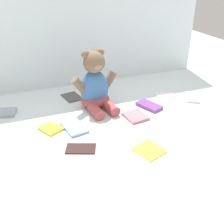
{
  "coord_description": "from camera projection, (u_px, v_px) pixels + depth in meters",
  "views": [
    {
      "loc": [
        -0.35,
        -1.02,
        0.63
      ],
      "look_at": [
        0.01,
        -0.1,
        0.1
      ],
      "focal_mm": 43.64,
      "sensor_mm": 36.0,
      "label": 1
    }
  ],
  "objects": [
    {
      "name": "ground_plane",
      "position": [
        103.0,
        122.0,
        1.25
      ],
      "size": [
        3.2,
        3.2,
        0.0
      ],
      "primitive_type": "plane",
      "color": "silver"
    },
    {
      "name": "book_case_8",
      "position": [
        4.0,
        113.0,
        1.31
      ],
      "size": [
        0.13,
        0.11,
        0.01
      ],
      "primitive_type": "cube",
      "rotation": [
        0.0,
        0.0,
        1.31
      ],
      "color": "#9197AC",
      "rests_on": "ground_plane"
    },
    {
      "name": "book_case_7",
      "position": [
        74.0,
        127.0,
        1.19
      ],
      "size": [
        0.1,
        0.15,
        0.01
      ],
      "primitive_type": "cube",
      "rotation": [
        0.0,
        0.0,
        0.17
      ],
      "color": "#87AEE3",
      "rests_on": "ground_plane"
    },
    {
      "name": "book_case_9",
      "position": [
        72.0,
        97.0,
        1.47
      ],
      "size": [
        0.11,
        0.13,
        0.01
      ],
      "primitive_type": "cube",
      "rotation": [
        0.0,
        0.0,
        0.2
      ],
      "color": "#4C4740",
      "rests_on": "ground_plane"
    },
    {
      "name": "backdrop_drape",
      "position": [
        72.0,
        29.0,
        1.5
      ],
      "size": [
        1.59,
        0.03,
        0.64
      ],
      "primitive_type": "cube",
      "color": "white",
      "rests_on": "ground_plane"
    },
    {
      "name": "teddy_bear",
      "position": [
        95.0,
        87.0,
        1.33
      ],
      "size": [
        0.24,
        0.22,
        0.29
      ],
      "rotation": [
        0.0,
        0.0,
        0.1
      ],
      "color": "#3F72B2",
      "rests_on": "ground_plane"
    },
    {
      "name": "book_case_0",
      "position": [
        136.0,
        116.0,
        1.28
      ],
      "size": [
        0.11,
        0.12,
        0.01
      ],
      "primitive_type": "cube",
      "rotation": [
        0.0,
        0.0,
        0.12
      ],
      "color": "#B67584",
      "rests_on": "ground_plane"
    },
    {
      "name": "book_case_5",
      "position": [
        149.0,
        106.0,
        1.37
      ],
      "size": [
        0.11,
        0.14,
        0.02
      ],
      "primitive_type": "cube",
      "rotation": [
        0.0,
        0.0,
        3.52
      ],
      "color": "purple",
      "rests_on": "ground_plane"
    },
    {
      "name": "book_case_2",
      "position": [
        193.0,
        97.0,
        1.46
      ],
      "size": [
        0.12,
        0.14,
        0.01
      ],
      "primitive_type": "cube",
      "rotation": [
        0.0,
        0.0,
        2.6
      ],
      "color": "white",
      "rests_on": "ground_plane"
    },
    {
      "name": "book_case_3",
      "position": [
        149.0,
        150.0,
        1.05
      ],
      "size": [
        0.12,
        0.13,
        0.01
      ],
      "primitive_type": "cube",
      "rotation": [
        0.0,
        0.0,
        0.31
      ],
      "color": "yellow",
      "rests_on": "ground_plane"
    },
    {
      "name": "book_case_1",
      "position": [
        81.0,
        148.0,
        1.06
      ],
      "size": [
        0.13,
        0.11,
        0.01
      ],
      "primitive_type": "cube",
      "rotation": [
        0.0,
        0.0,
        1.19
      ],
      "color": "black",
      "rests_on": "ground_plane"
    },
    {
      "name": "book_case_4",
      "position": [
        51.0,
        128.0,
        1.19
      ],
      "size": [
        0.11,
        0.12,
        0.01
      ],
      "primitive_type": "cube",
      "rotation": [
        0.0,
        0.0,
        0.47
      ],
      "color": "yellow",
      "rests_on": "ground_plane"
    },
    {
      "name": "book_case_6",
      "position": [
        165.0,
        95.0,
        1.5
      ],
      "size": [
        0.12,
        0.09,
        0.01
      ],
      "primitive_type": "cube",
      "rotation": [
        0.0,
        0.0,
        4.45
      ],
      "color": "white",
      "rests_on": "ground_plane"
    }
  ]
}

